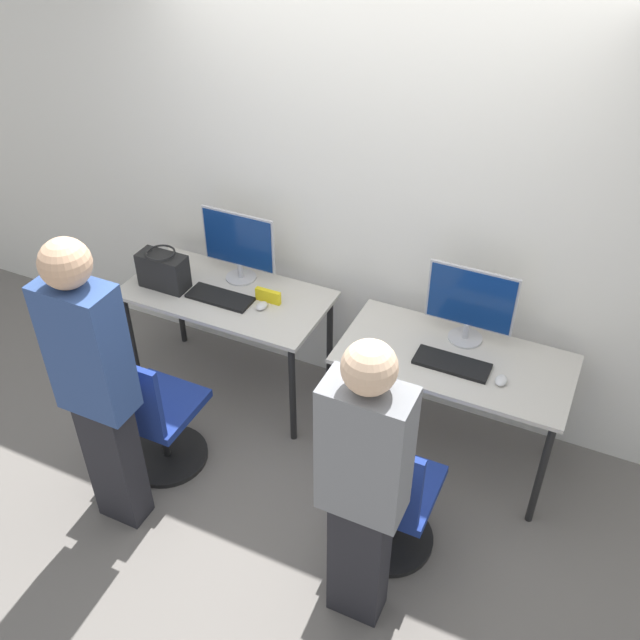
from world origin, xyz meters
TOP-DOWN VIEW (x-y plane):
  - ground_plane at (0.00, 0.00)m, footprint 20.00×20.00m
  - wall_back at (0.00, 0.75)m, footprint 12.00×0.05m
  - desk_left at (-0.72, 0.31)m, footprint 1.25×0.62m
  - monitor_left at (-0.72, 0.49)m, footprint 0.48×0.19m
  - keyboard_left at (-0.72, 0.24)m, footprint 0.40×0.16m
  - mouse_left at (-0.44, 0.27)m, footprint 0.06×0.09m
  - office_chair_left at (-0.75, -0.47)m, footprint 0.48×0.48m
  - person_left at (-0.72, -0.83)m, footprint 0.36×0.23m
  - desk_right at (0.72, 0.31)m, footprint 1.25×0.62m
  - monitor_right at (0.72, 0.49)m, footprint 0.48×0.19m
  - keyboard_right at (0.72, 0.24)m, footprint 0.40×0.16m
  - mouse_right at (0.98, 0.21)m, footprint 0.06×0.09m
  - office_chair_right at (0.64, -0.45)m, footprint 0.48×0.48m
  - person_right at (0.64, -0.82)m, footprint 0.36×0.21m
  - handbag at (-1.09, 0.22)m, footprint 0.30×0.18m
  - placard_left at (-0.44, 0.34)m, footprint 0.16×0.03m

SIDE VIEW (x-z plane):
  - ground_plane at x=0.00m, z-range 0.00..0.00m
  - office_chair_left at x=-0.75m, z-range -0.08..0.81m
  - office_chair_right at x=0.64m, z-range -0.08..0.81m
  - desk_left at x=-0.72m, z-range 0.29..1.03m
  - desk_right at x=0.72m, z-range 0.29..1.03m
  - keyboard_left at x=-0.72m, z-range 0.74..0.76m
  - keyboard_right at x=0.72m, z-range 0.74..0.76m
  - mouse_left at x=-0.44m, z-range 0.74..0.78m
  - mouse_right at x=0.98m, z-range 0.74..0.78m
  - placard_left at x=-0.44m, z-range 0.74..0.82m
  - handbag at x=-1.09m, z-range 0.74..0.98m
  - person_right at x=0.64m, z-range 0.07..1.70m
  - person_left at x=-0.72m, z-range 0.09..1.81m
  - monitor_left at x=-0.72m, z-range 0.76..1.21m
  - monitor_right at x=0.72m, z-range 0.76..1.21m
  - wall_back at x=0.00m, z-range 0.00..2.80m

